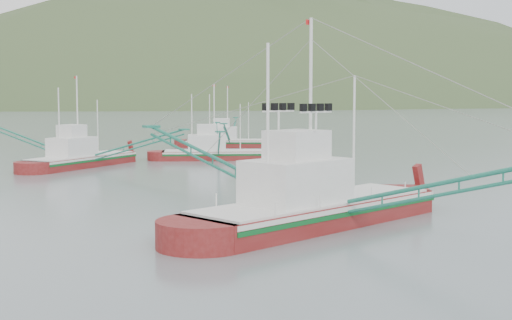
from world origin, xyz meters
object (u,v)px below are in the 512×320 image
bg_boat_right (217,143)px  bg_boat_far (80,146)px  bg_boat_extra (230,133)px  main_boat (315,183)px

bg_boat_right → bg_boat_far: bg_boat_far is taller
bg_boat_right → bg_boat_extra: (9.84, 16.99, 0.06)m
bg_boat_far → bg_boat_right: bearing=-34.0°
main_boat → bg_boat_right: bearing=55.7°
main_boat → bg_boat_extra: size_ratio=1.43×
bg_boat_far → bg_boat_extra: size_ratio=1.04×
main_boat → bg_boat_right: main_boat is taller
main_boat → bg_boat_extra: main_boat is taller
main_boat → bg_boat_far: 39.52m
main_boat → bg_boat_far: bearing=77.9°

